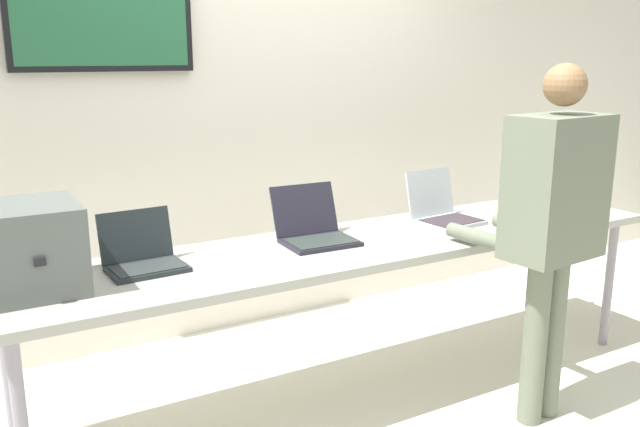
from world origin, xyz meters
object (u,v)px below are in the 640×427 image
Objects in this scene: laptop_station_0 at (143,256)px; laptop_station_3 at (548,196)px; laptop_station_2 at (442,210)px; coffee_mug at (528,220)px; workbench at (360,251)px; equipment_box at (32,247)px; laptop_station_1 at (314,229)px; person at (552,213)px.

laptop_station_0 reaches higher than laptop_station_3.
laptop_station_2 is 0.44m from coffee_mug.
coffee_mug is (1.88, -0.35, -0.01)m from laptop_station_0.
laptop_station_3 is (2.42, -0.00, -0.00)m from laptop_station_0.
laptop_station_0 is 1.61m from laptop_station_2.
laptop_station_2 reaches higher than laptop_station_0.
laptop_station_3 is at bearing 0.17° from laptop_station_2.
laptop_station_0 reaches higher than workbench.
laptop_station_0 is at bearing 7.66° from equipment_box.
laptop_station_1 is 0.78m from laptop_station_2.
laptop_station_0 is at bearing 169.47° from coffee_mug.
person is at bearing -24.00° from laptop_station_0.
laptop_station_0 is 3.42× the size of coffee_mug.
laptop_station_0 is 0.82m from laptop_station_1.
laptop_station_0 is 0.94× the size of laptop_station_2.
laptop_station_3 reaches higher than workbench.
coffee_mug is (0.26, 0.37, -0.15)m from person.
laptop_station_0 is 1.78m from person.
workbench is at bearing 134.09° from person.
laptop_station_0 reaches higher than coffee_mug.
laptop_station_1 is 0.94× the size of laptop_station_3.
workbench is 8.82× the size of laptop_station_3.
person reaches higher than laptop_station_2.
workbench is 0.25m from laptop_station_1.
laptop_station_1 is at bearing 0.20° from laptop_station_0.
coffee_mug is at bearing -7.24° from equipment_box.
workbench is at bearing 163.90° from coffee_mug.
equipment_box is at bearing -172.34° from laptop_station_0.
workbench is 0.61m from laptop_station_2.
laptop_station_0 is at bearing 179.99° from laptop_station_3.
coffee_mug is (0.28, -0.35, -0.01)m from laptop_station_2.
equipment_box is at bearing -178.86° from laptop_station_3.
laptop_station_0 is at bearing 179.89° from laptop_station_2.
workbench is 2.04× the size of person.
laptop_station_0 is 2.42m from laptop_station_3.
coffee_mug is at bearing -146.94° from laptop_station_3.
person reaches higher than workbench.
laptop_station_3 is 3.99× the size of coffee_mug.
laptop_station_1 is (1.25, 0.06, -0.11)m from equipment_box.
laptop_station_1 is at bearing 152.05° from workbench.
laptop_station_2 reaches higher than workbench.
laptop_station_0 is 1.92m from coffee_mug.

